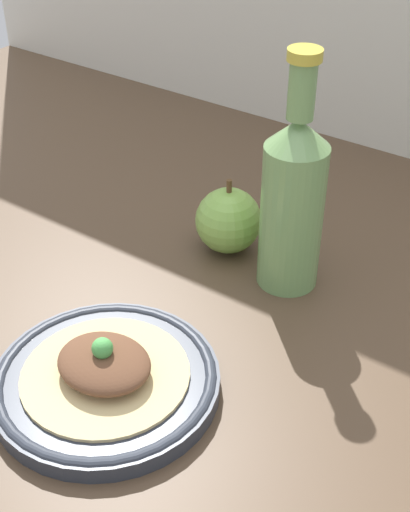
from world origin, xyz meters
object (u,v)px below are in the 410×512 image
(plate, at_px, (106,381))
(plated_food, at_px, (104,366))
(cider_bottle, at_px, (293,199))
(apple, at_px, (228,220))

(plate, relative_size, plated_food, 1.36)
(cider_bottle, bearing_deg, apple, 171.06)
(apple, bearing_deg, plate, -82.26)
(plated_food, bearing_deg, cider_bottle, 77.66)
(plate, relative_size, apple, 2.28)
(plated_food, bearing_deg, apple, 97.74)
(apple, bearing_deg, cider_bottle, -8.94)
(plate, xyz_separation_m, apple, (-0.04, 0.28, 0.03))
(plate, height_order, cider_bottle, cider_bottle)
(plated_food, height_order, cider_bottle, cider_bottle)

